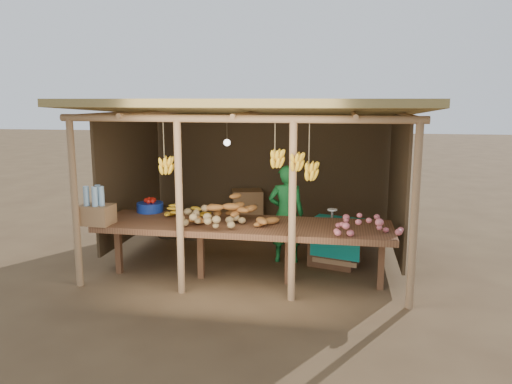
# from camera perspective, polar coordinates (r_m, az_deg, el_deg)

# --- Properties ---
(ground) EXTENTS (60.00, 60.00, 0.00)m
(ground) POSITION_cam_1_polar(r_m,az_deg,el_deg) (7.76, 0.00, -7.64)
(ground) COLOR brown
(ground) RESTS_ON ground
(stall_structure) EXTENTS (4.70, 3.50, 2.43)m
(stall_structure) POSITION_cam_1_polar(r_m,az_deg,el_deg) (7.41, 0.02, 6.67)
(stall_structure) COLOR #A87F57
(stall_structure) RESTS_ON ground
(counter) EXTENTS (3.90, 1.05, 0.80)m
(counter) POSITION_cam_1_polar(r_m,az_deg,el_deg) (6.66, -1.41, -4.11)
(counter) COLOR brown
(counter) RESTS_ON ground
(potato_heap) EXTENTS (1.10, 0.88, 0.36)m
(potato_heap) POSITION_cam_1_polar(r_m,az_deg,el_deg) (6.47, -5.66, -2.37)
(potato_heap) COLOR olive
(potato_heap) RESTS_ON counter
(sweet_potato_heap) EXTENTS (1.17, 0.82, 0.36)m
(sweet_potato_heap) POSITION_cam_1_polar(r_m,az_deg,el_deg) (6.58, -2.93, -2.14)
(sweet_potato_heap) COLOR #9D5F28
(sweet_potato_heap) RESTS_ON counter
(onion_heap) EXTENTS (0.92, 0.57, 0.36)m
(onion_heap) POSITION_cam_1_polar(r_m,az_deg,el_deg) (6.20, 12.85, -3.18)
(onion_heap) COLOR #C55F67
(onion_heap) RESTS_ON counter
(banana_pile) EXTENTS (0.61, 0.50, 0.34)m
(banana_pile) POSITION_cam_1_polar(r_m,az_deg,el_deg) (7.02, -8.19, -1.49)
(banana_pile) COLOR gold
(banana_pile) RESTS_ON counter
(tomato_basin) EXTENTS (0.39, 0.39, 0.20)m
(tomato_basin) POSITION_cam_1_polar(r_m,az_deg,el_deg) (7.47, -12.01, -1.59)
(tomato_basin) COLOR navy
(tomato_basin) RESTS_ON counter
(bottle_box) EXTENTS (0.43, 0.34, 0.52)m
(bottle_box) POSITION_cam_1_polar(r_m,az_deg,el_deg) (6.88, -17.77, -1.92)
(bottle_box) COLOR olive
(bottle_box) RESTS_ON counter
(vendor) EXTENTS (0.57, 0.41, 1.47)m
(vendor) POSITION_cam_1_polar(r_m,az_deg,el_deg) (7.48, 3.47, -2.51)
(vendor) COLOR #186D2D
(vendor) RESTS_ON ground
(tarp_crate) EXTENTS (0.88, 0.81, 0.87)m
(tarp_crate) POSITION_cam_1_polar(r_m,az_deg,el_deg) (7.51, 9.00, -5.55)
(tarp_crate) COLOR brown
(tarp_crate) RESTS_ON ground
(carton_stack) EXTENTS (1.18, 0.53, 0.83)m
(carton_stack) POSITION_cam_1_polar(r_m,az_deg,el_deg) (8.90, -2.19, -2.82)
(carton_stack) COLOR olive
(carton_stack) RESTS_ON ground
(burlap_sacks) EXTENTS (0.93, 0.49, 0.66)m
(burlap_sacks) POSITION_cam_1_polar(r_m,az_deg,el_deg) (8.96, -8.71, -3.36)
(burlap_sacks) COLOR #453420
(burlap_sacks) RESTS_ON ground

